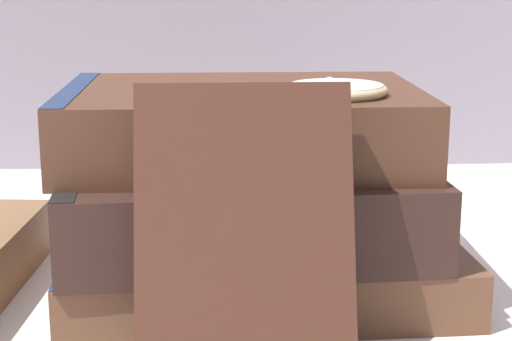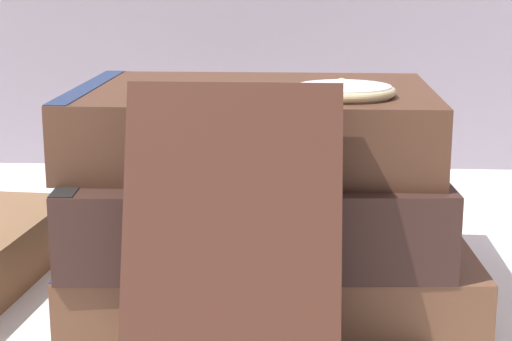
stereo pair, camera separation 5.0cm
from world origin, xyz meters
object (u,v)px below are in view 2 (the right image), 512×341
at_px(pocket_watch, 344,91).
at_px(book_flat_bottom, 262,263).
at_px(reading_glasses, 179,218).
at_px(book_flat_top, 244,124).
at_px(book_leaning_front, 233,245).
at_px(book_flat_middle, 246,201).

bearing_deg(pocket_watch, book_flat_bottom, 150.76).
height_order(book_flat_bottom, pocket_watch, pocket_watch).
relative_size(book_flat_bottom, reading_glasses, 2.34).
bearing_deg(book_flat_bottom, book_flat_top, 149.67).
distance_m(book_flat_bottom, book_leaning_front, 0.12).
height_order(book_flat_bottom, book_flat_middle, book_flat_middle).
bearing_deg(book_leaning_front, book_flat_middle, 90.77).
bearing_deg(reading_glasses, book_flat_middle, -73.44).
xyz_separation_m(book_flat_top, book_leaning_front, (0.00, -0.11, -0.04)).
relative_size(book_flat_middle, reading_glasses, 2.14).
height_order(book_flat_top, reading_glasses, book_flat_top).
xyz_separation_m(book_flat_bottom, book_flat_top, (-0.01, 0.01, 0.08)).
xyz_separation_m(book_leaning_front, pocket_watch, (0.05, 0.08, 0.06)).
relative_size(pocket_watch, reading_glasses, 0.59).
distance_m(book_flat_middle, book_flat_top, 0.04).
xyz_separation_m(book_flat_bottom, reading_glasses, (-0.07, 0.14, -0.01)).
bearing_deg(pocket_watch, book_flat_top, 151.08).
xyz_separation_m(book_flat_bottom, book_flat_middle, (-0.01, -0.00, 0.04)).
relative_size(book_flat_bottom, book_flat_middle, 1.10).
bearing_deg(book_flat_bottom, reading_glasses, 114.50).
relative_size(book_flat_bottom, pocket_watch, 3.96).
bearing_deg(reading_glasses, book_leaning_front, -82.59).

